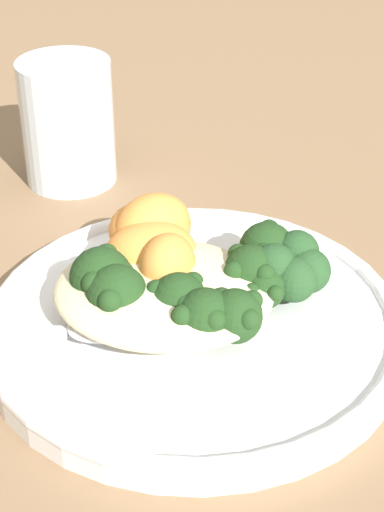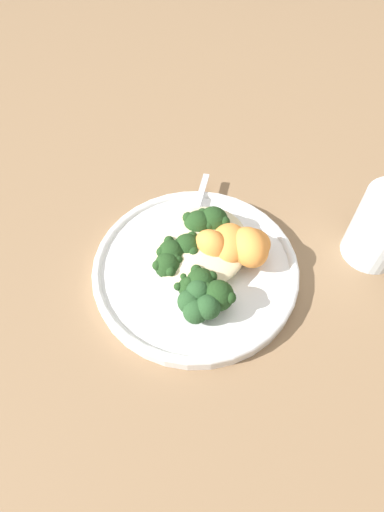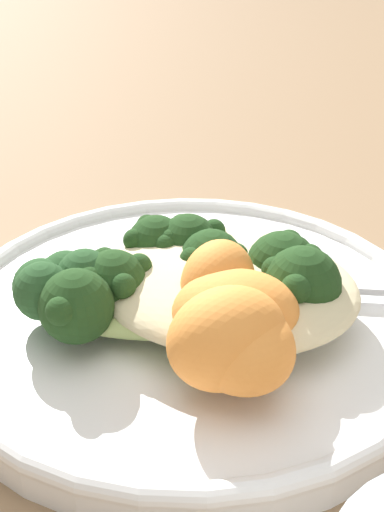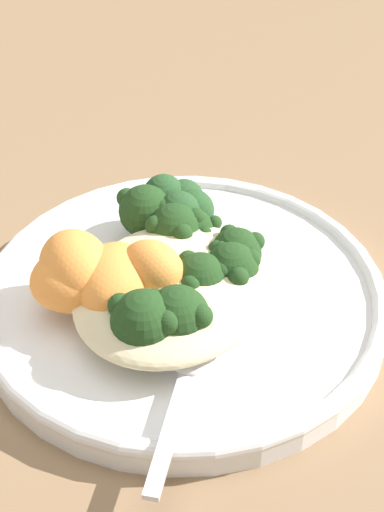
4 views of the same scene
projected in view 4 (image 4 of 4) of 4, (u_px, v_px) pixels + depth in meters
name	position (u px, v px, depth m)	size (l,w,h in m)	color
ground_plane	(175.00, 296.00, 0.59)	(4.00, 4.00, 0.00)	#846647
plate	(184.00, 299.00, 0.57)	(0.27, 0.27, 0.02)	white
quinoa_mound	(172.00, 291.00, 0.54)	(0.14, 0.12, 0.03)	beige
broccoli_stalk_0	(143.00, 318.00, 0.51)	(0.09, 0.07, 0.04)	#ADC675
broccoli_stalk_1	(171.00, 311.00, 0.52)	(0.07, 0.09, 0.04)	#ADC675
broccoli_stalk_2	(182.00, 278.00, 0.55)	(0.04, 0.09, 0.04)	#ADC675
broccoli_stalk_3	(218.00, 272.00, 0.55)	(0.05, 0.09, 0.04)	#ADC675
broccoli_stalk_4	(216.00, 257.00, 0.56)	(0.08, 0.10, 0.03)	#ADC675
broccoli_stalk_5	(172.00, 248.00, 0.58)	(0.10, 0.06, 0.03)	#ADC675
broccoli_stalk_6	(167.00, 237.00, 0.58)	(0.08, 0.04, 0.04)	#ADC675
broccoli_stalk_7	(144.00, 220.00, 0.59)	(0.10, 0.05, 0.04)	#ADC675
sweet_potato_chunk_0	(79.00, 277.00, 0.54)	(0.06, 0.05, 0.04)	orange
sweet_potato_chunk_1	(149.00, 272.00, 0.54)	(0.05, 0.04, 0.05)	orange
sweet_potato_chunk_2	(76.00, 269.00, 0.54)	(0.06, 0.05, 0.05)	orange
sweet_potato_chunk_3	(114.00, 281.00, 0.54)	(0.06, 0.05, 0.04)	orange
kale_tuft	(176.00, 206.00, 0.60)	(0.05, 0.05, 0.04)	#234723
spoon	(189.00, 367.00, 0.50)	(0.13, 0.05, 0.01)	silver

